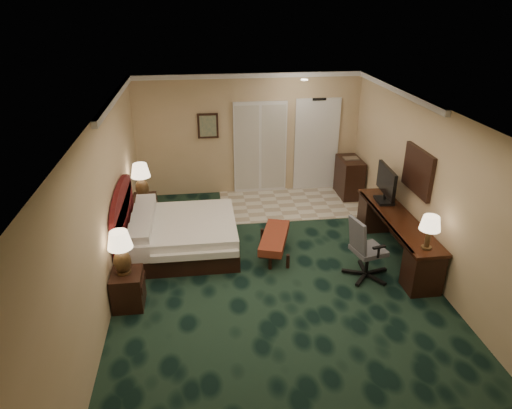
{
  "coord_description": "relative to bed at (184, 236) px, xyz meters",
  "views": [
    {
      "loc": [
        -1.1,
        -6.07,
        4.22
      ],
      "look_at": [
        -0.24,
        0.6,
        1.1
      ],
      "focal_mm": 32.0,
      "sensor_mm": 36.0,
      "label": 1
    }
  ],
  "objects": [
    {
      "name": "floor",
      "position": [
        1.47,
        -1.18,
        -0.29
      ],
      "size": [
        5.0,
        7.5,
        0.0
      ],
      "primitive_type": "cube",
      "color": "black",
      "rests_on": "ground"
    },
    {
      "name": "ceiling",
      "position": [
        1.47,
        -1.18,
        2.41
      ],
      "size": [
        5.0,
        7.5,
        0.0
      ],
      "primitive_type": "cube",
      "color": "white",
      "rests_on": "wall_back"
    },
    {
      "name": "wall_back",
      "position": [
        1.47,
        2.57,
        1.06
      ],
      "size": [
        5.0,
        0.0,
        2.7
      ],
      "primitive_type": "cube",
      "color": "tan",
      "rests_on": "ground"
    },
    {
      "name": "wall_left",
      "position": [
        -1.03,
        -1.18,
        1.06
      ],
      "size": [
        0.0,
        7.5,
        2.7
      ],
      "primitive_type": "cube",
      "color": "tan",
      "rests_on": "ground"
    },
    {
      "name": "wall_right",
      "position": [
        3.97,
        -1.18,
        1.06
      ],
      "size": [
        0.0,
        7.5,
        2.7
      ],
      "primitive_type": "cube",
      "color": "tan",
      "rests_on": "ground"
    },
    {
      "name": "crown_molding",
      "position": [
        1.47,
        -1.18,
        2.36
      ],
      "size": [
        5.0,
        7.5,
        0.1
      ],
      "primitive_type": null,
      "color": "white",
      "rests_on": "wall_back"
    },
    {
      "name": "tile_patch",
      "position": [
        2.37,
        1.72,
        -0.29
      ],
      "size": [
        3.2,
        1.7,
        0.01
      ],
      "primitive_type": "cube",
      "color": "tan",
      "rests_on": "ground"
    },
    {
      "name": "headboard",
      "position": [
        -0.97,
        -0.18,
        0.41
      ],
      "size": [
        0.12,
        2.0,
        1.4
      ],
      "primitive_type": null,
      "color": "#461017",
      "rests_on": "ground"
    },
    {
      "name": "entry_door",
      "position": [
        3.02,
        2.54,
        0.76
      ],
      "size": [
        1.02,
        0.06,
        2.18
      ],
      "primitive_type": "cube",
      "color": "white",
      "rests_on": "ground"
    },
    {
      "name": "closet_doors",
      "position": [
        1.72,
        2.53,
        0.76
      ],
      "size": [
        1.2,
        0.06,
        2.1
      ],
      "primitive_type": "cube",
      "color": "beige",
      "rests_on": "ground"
    },
    {
      "name": "wall_art",
      "position": [
        0.57,
        2.53,
        1.31
      ],
      "size": [
        0.45,
        0.06,
        0.55
      ],
      "primitive_type": "cube",
      "color": "#4D6C5E",
      "rests_on": "wall_back"
    },
    {
      "name": "wall_mirror",
      "position": [
        3.93,
        -0.58,
        1.26
      ],
      "size": [
        0.05,
        0.95,
        0.75
      ],
      "primitive_type": "cube",
      "color": "white",
      "rests_on": "wall_right"
    },
    {
      "name": "bed",
      "position": [
        0.0,
        0.0,
        0.0
      ],
      "size": [
        1.86,
        1.72,
        0.59
      ],
      "primitive_type": "cube",
      "color": "white",
      "rests_on": "ground"
    },
    {
      "name": "nightstand_near",
      "position": [
        -0.79,
        -1.5,
        -0.02
      ],
      "size": [
        0.44,
        0.5,
        0.55
      ],
      "primitive_type": "cube",
      "color": "black",
      "rests_on": "ground"
    },
    {
      "name": "nightstand_far",
      "position": [
        -0.78,
        1.23,
        -0.01
      ],
      "size": [
        0.45,
        0.51,
        0.56
      ],
      "primitive_type": "cube",
      "color": "black",
      "rests_on": "ground"
    },
    {
      "name": "lamp_near",
      "position": [
        -0.82,
        -1.48,
        0.59
      ],
      "size": [
        0.4,
        0.4,
        0.67
      ],
      "primitive_type": null,
      "rotation": [
        0.0,
        0.0,
        0.12
      ],
      "color": "black",
      "rests_on": "nightstand_near"
    },
    {
      "name": "lamp_far",
      "position": [
        -0.79,
        1.2,
        0.62
      ],
      "size": [
        0.4,
        0.4,
        0.7
      ],
      "primitive_type": null,
      "rotation": [
        0.0,
        0.0,
        -0.08
      ],
      "color": "black",
      "rests_on": "nightstand_far"
    },
    {
      "name": "bed_bench",
      "position": [
        1.59,
        -0.33,
        -0.1
      ],
      "size": [
        0.73,
        1.23,
        0.39
      ],
      "primitive_type": "cube",
      "rotation": [
        0.0,
        0.0,
        -0.3
      ],
      "color": "brown",
      "rests_on": "ground"
    },
    {
      "name": "desk",
      "position": [
        3.67,
        -0.65,
        0.08
      ],
      "size": [
        0.56,
        2.58,
        0.74
      ],
      "primitive_type": "cube",
      "color": "black",
      "rests_on": "ground"
    },
    {
      "name": "tv",
      "position": [
        3.67,
        0.01,
        0.78
      ],
      "size": [
        0.13,
        0.86,
        0.67
      ],
      "primitive_type": "cube",
      "rotation": [
        0.0,
        0.0,
        -0.06
      ],
      "color": "black",
      "rests_on": "desk"
    },
    {
      "name": "desk_lamp",
      "position": [
        3.66,
        -1.69,
        0.72
      ],
      "size": [
        0.38,
        0.38,
        0.54
      ],
      "primitive_type": null,
      "rotation": [
        0.0,
        0.0,
        -0.25
      ],
      "color": "black",
      "rests_on": "desk"
    },
    {
      "name": "desk_chair",
      "position": [
        2.96,
        -1.22,
        0.24
      ],
      "size": [
        0.75,
        0.72,
        1.07
      ],
      "primitive_type": null,
      "rotation": [
        0.0,
        0.0,
        0.24
      ],
      "color": "#474955",
      "rests_on": "ground"
    },
    {
      "name": "minibar",
      "position": [
        3.69,
        2.02,
        0.14
      ],
      "size": [
        0.46,
        0.83,
        0.87
      ],
      "primitive_type": "cube",
      "color": "black",
      "rests_on": "ground"
    }
  ]
}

